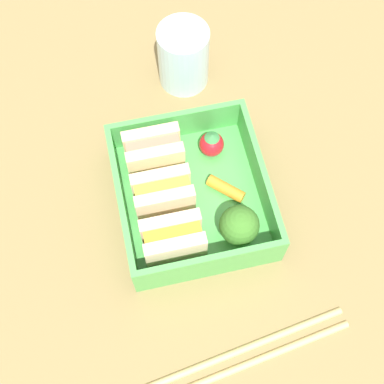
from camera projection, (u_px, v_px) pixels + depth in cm
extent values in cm
cube|color=olive|center=(192.00, 206.00, 57.96)|extent=(120.00, 120.00, 2.00)
cube|color=#4AA84C|center=(192.00, 200.00, 56.51)|extent=(16.58, 15.00, 1.20)
cube|color=#4AA84C|center=(122.00, 204.00, 53.48)|extent=(16.58, 0.60, 4.02)
cube|color=#4AA84C|center=(260.00, 176.00, 54.80)|extent=(16.58, 0.60, 4.02)
cube|color=#4AA84C|center=(210.00, 264.00, 50.87)|extent=(0.60, 13.80, 4.02)
cube|color=#4AA84C|center=(176.00, 124.00, 57.40)|extent=(0.60, 13.80, 4.02)
cube|color=beige|center=(176.00, 251.00, 51.10)|extent=(1.21, 5.94, 4.59)
cube|color=orange|center=(173.00, 240.00, 51.59)|extent=(1.21, 5.46, 4.22)
cube|color=beige|center=(171.00, 228.00, 52.09)|extent=(1.21, 5.94, 4.59)
cube|color=beige|center=(166.00, 205.00, 53.11)|extent=(1.21, 5.94, 4.59)
cube|color=yellow|center=(163.00, 195.00, 53.61)|extent=(1.21, 5.46, 4.22)
cube|color=beige|center=(161.00, 184.00, 54.10)|extent=(1.21, 5.94, 4.59)
cube|color=beige|center=(156.00, 163.00, 55.13)|extent=(1.21, 5.94, 4.59)
cube|color=#D87259|center=(154.00, 153.00, 55.62)|extent=(1.21, 5.46, 4.22)
cube|color=beige|center=(152.00, 143.00, 56.12)|extent=(1.21, 5.94, 4.59)
cylinder|color=#8DCE6B|center=(238.00, 233.00, 53.60)|extent=(1.27, 1.27, 1.38)
sphere|color=#3A7426|center=(239.00, 225.00, 51.72)|extent=(3.97, 3.97, 3.97)
cylinder|color=orange|center=(226.00, 190.00, 55.65)|extent=(3.73, 3.82, 1.24)
sphere|color=red|center=(212.00, 144.00, 57.14)|extent=(2.69, 2.69, 2.69)
cone|color=#388043|center=(212.00, 136.00, 55.64)|extent=(1.61, 1.61, 0.60)
cylinder|color=tan|center=(245.00, 365.00, 49.75)|extent=(3.81, 21.46, 0.70)
cylinder|color=tan|center=(239.00, 350.00, 50.30)|extent=(3.81, 21.46, 0.70)
cylinder|color=silver|center=(183.00, 57.00, 60.40)|extent=(5.80, 5.80, 7.71)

